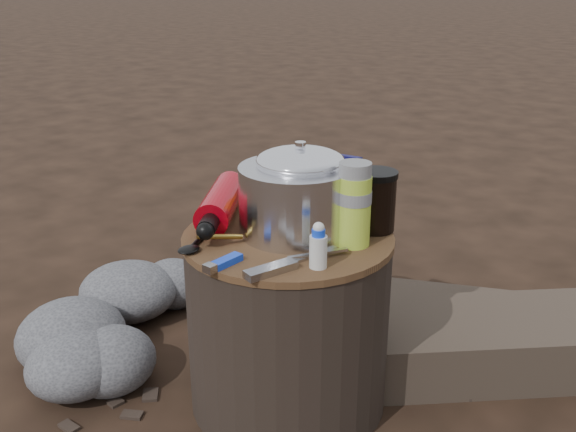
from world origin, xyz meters
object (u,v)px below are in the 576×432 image
Objects in this scene: stump at (288,320)px; camping_pot at (300,189)px; fuel_bottle at (221,203)px; travel_mug at (375,201)px; thermos at (354,205)px.

camping_pot is (-0.00, 0.05, 0.31)m from stump.
camping_pot reaches higher than fuel_bottle.
camping_pot reaches higher than travel_mug.
fuel_bottle is at bearing -151.59° from travel_mug.
thermos is (0.33, 0.07, 0.05)m from fuel_bottle.
thermos reaches higher than fuel_bottle.
stump is 0.34m from thermos.
fuel_bottle is (-0.19, -0.07, -0.06)m from camping_pot.
fuel_bottle is 1.81× the size of thermos.
thermos is (0.14, 0.05, 0.31)m from stump.
thermos is (0.14, 0.00, -0.01)m from camping_pot.
fuel_bottle is 0.36m from travel_mug.
thermos is 1.32× the size of travel_mug.
camping_pot is at bearing -179.13° from thermos.
thermos is at bearing 19.28° from stump.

